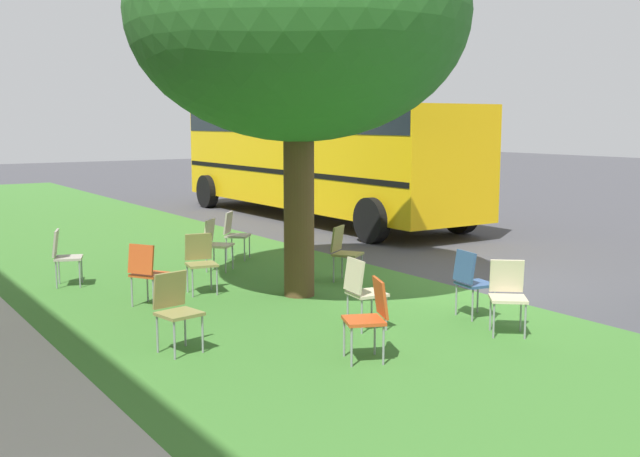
{
  "coord_description": "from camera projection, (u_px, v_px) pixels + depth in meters",
  "views": [
    {
      "loc": [
        -8.71,
        8.27,
        2.52
      ],
      "look_at": [
        1.24,
        1.7,
        0.84
      ],
      "focal_mm": 42.8,
      "sensor_mm": 36.0,
      "label": 1
    }
  ],
  "objects": [
    {
      "name": "ground",
      "position": [
        453.0,
        282.0,
        12.06
      ],
      "size": [
        80.0,
        80.0,
        0.0
      ],
      "primitive_type": "plane",
      "color": "#424247"
    },
    {
      "name": "grass_verge",
      "position": [
        278.0,
        309.0,
        10.32
      ],
      "size": [
        48.0,
        6.0,
        0.01
      ],
      "primitive_type": "cube",
      "color": "#3D752D",
      "rests_on": "ground"
    },
    {
      "name": "street_tree",
      "position": [
        298.0,
        15.0,
        10.58
      ],
      "size": [
        4.78,
        4.78,
        5.77
      ],
      "color": "brown",
      "rests_on": "ground"
    },
    {
      "name": "chair_0",
      "position": [
        362.0,
        288.0,
        9.25
      ],
      "size": [
        0.47,
        0.47,
        0.88
      ],
      "color": "beige",
      "rests_on": "ground"
    },
    {
      "name": "chair_1",
      "position": [
        200.0,
        258.0,
        11.23
      ],
      "size": [
        0.49,
        0.49,
        0.88
      ],
      "color": "olive",
      "rests_on": "ground"
    },
    {
      "name": "chair_2",
      "position": [
        370.0,
        313.0,
        8.03
      ],
      "size": [
        0.54,
        0.55,
        0.88
      ],
      "color": "#C64C1E",
      "rests_on": "ground"
    },
    {
      "name": "chair_3",
      "position": [
        176.0,
        306.0,
        8.35
      ],
      "size": [
        0.49,
        0.48,
        0.88
      ],
      "color": "olive",
      "rests_on": "ground"
    },
    {
      "name": "chair_4",
      "position": [
        234.0,
        231.0,
        14.0
      ],
      "size": [
        0.59,
        0.59,
        0.88
      ],
      "color": "#ADA393",
      "rests_on": "ground"
    },
    {
      "name": "chair_5",
      "position": [
        63.0,
        253.0,
        11.7
      ],
      "size": [
        0.53,
        0.54,
        0.88
      ],
      "color": "#ADA393",
      "rests_on": "ground"
    },
    {
      "name": "chair_6",
      "position": [
        507.0,
        291.0,
        9.07
      ],
      "size": [
        0.59,
        0.58,
        0.88
      ],
      "color": "beige",
      "rests_on": "ground"
    },
    {
      "name": "chair_7",
      "position": [
        215.0,
        241.0,
        12.92
      ],
      "size": [
        0.59,
        0.59,
        0.88
      ],
      "color": "beige",
      "rests_on": "ground"
    },
    {
      "name": "chair_8",
      "position": [
        471.0,
        278.0,
        9.8
      ],
      "size": [
        0.48,
        0.48,
        0.88
      ],
      "color": "#335184",
      "rests_on": "ground"
    },
    {
      "name": "chair_9",
      "position": [
        344.0,
        249.0,
        12.07
      ],
      "size": [
        0.58,
        0.57,
        0.88
      ],
      "color": "olive",
      "rests_on": "ground"
    },
    {
      "name": "chair_10",
      "position": [
        146.0,
        270.0,
        10.38
      ],
      "size": [
        0.57,
        0.57,
        0.88
      ],
      "color": "#C64C1E",
      "rests_on": "ground"
    },
    {
      "name": "school_bus",
      "position": [
        317.0,
        151.0,
        19.7
      ],
      "size": [
        10.4,
        2.8,
        2.88
      ],
      "color": "yellow",
      "rests_on": "ground"
    }
  ]
}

